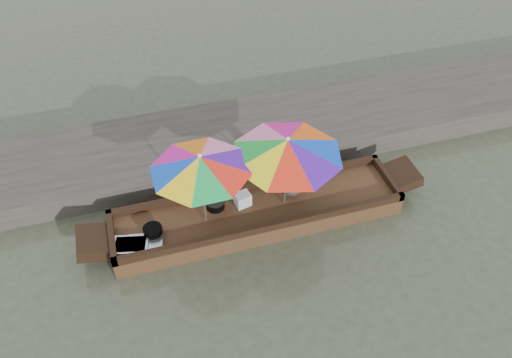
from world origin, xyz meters
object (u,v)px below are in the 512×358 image
object	(u,v)px
cooking_pot	(153,231)
charcoal_grill	(215,204)
supply_bag	(243,199)
umbrella_bow	(203,189)
tray_crayfish	(131,246)
boat_hull	(258,215)
umbrella_stern	(286,172)
tray_scallop	(145,243)
vendor	(293,173)

from	to	relation	value
cooking_pot	charcoal_grill	xyz separation A→B (m)	(1.19, 0.33, -0.01)
cooking_pot	supply_bag	distance (m)	1.71
charcoal_grill	supply_bag	size ratio (longest dim) A/B	1.20
umbrella_bow	tray_crayfish	bearing A→B (deg)	-169.26
boat_hull	charcoal_grill	world-z (taller)	charcoal_grill
boat_hull	supply_bag	distance (m)	0.42
tray_crayfish	umbrella_stern	xyz separation A→B (m)	(2.85, 0.26, 0.73)
tray_scallop	umbrella_bow	xyz separation A→B (m)	(1.12, 0.27, 0.74)
umbrella_bow	umbrella_stern	distance (m)	1.49
umbrella_bow	charcoal_grill	bearing A→B (deg)	46.34
boat_hull	tray_crayfish	size ratio (longest dim) A/B	9.14
vendor	umbrella_stern	xyz separation A→B (m)	(-0.21, -0.20, 0.27)
tray_scallop	supply_bag	xyz separation A→B (m)	(1.85, 0.44, 0.10)
umbrella_bow	tray_scallop	bearing A→B (deg)	-166.43
tray_scallop	umbrella_stern	world-z (taller)	umbrella_stern
charcoal_grill	umbrella_stern	bearing A→B (deg)	-11.03
vendor	umbrella_stern	world-z (taller)	umbrella_stern
charcoal_grill	tray_scallop	bearing A→B (deg)	-159.15
charcoal_grill	vendor	xyz separation A→B (m)	(1.47, -0.05, 0.42)
supply_bag	vendor	size ratio (longest dim) A/B	0.28
tray_scallop	supply_bag	bearing A→B (deg)	13.37
cooking_pot	umbrella_stern	xyz separation A→B (m)	(2.44, 0.08, 0.69)
tray_scallop	vendor	size ratio (longest dim) A/B	0.58
cooking_pot	vendor	distance (m)	2.70
boat_hull	vendor	bearing A→B (deg)	15.10
cooking_pot	tray_crayfish	size ratio (longest dim) A/B	0.57
supply_bag	umbrella_bow	bearing A→B (deg)	-166.94
cooking_pot	tray_scallop	distance (m)	0.25
tray_crayfish	tray_scallop	size ratio (longest dim) A/B	1.00
cooking_pot	tray_scallop	bearing A→B (deg)	-131.30
supply_bag	umbrella_stern	size ratio (longest dim) A/B	0.14
supply_bag	tray_crayfish	bearing A→B (deg)	-168.44
umbrella_bow	boat_hull	bearing A→B (deg)	0.00
supply_bag	vendor	distance (m)	1.04
cooking_pot	umbrella_stern	distance (m)	2.54
umbrella_stern	supply_bag	bearing A→B (deg)	167.37
umbrella_stern	tray_crayfish	bearing A→B (deg)	-174.82
boat_hull	umbrella_bow	xyz separation A→B (m)	(-0.97, 0.00, 0.95)
boat_hull	charcoal_grill	xyz separation A→B (m)	(-0.74, 0.24, 0.25)
charcoal_grill	umbrella_bow	world-z (taller)	umbrella_bow
boat_hull	supply_bag	xyz separation A→B (m)	(-0.24, 0.17, 0.30)
vendor	supply_bag	bearing A→B (deg)	4.80
cooking_pot	umbrella_bow	world-z (taller)	umbrella_bow
vendor	umbrella_bow	distance (m)	1.74
tray_scallop	vendor	distance (m)	2.90
boat_hull	umbrella_bow	world-z (taller)	umbrella_bow
cooking_pot	umbrella_bow	bearing A→B (deg)	5.07
charcoal_grill	boat_hull	bearing A→B (deg)	-18.41
umbrella_bow	umbrella_stern	size ratio (longest dim) A/B	0.88
boat_hull	vendor	size ratio (longest dim) A/B	5.32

